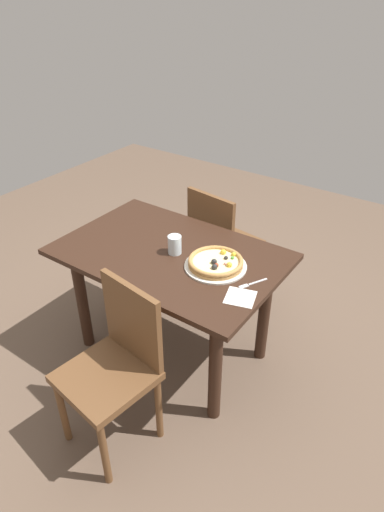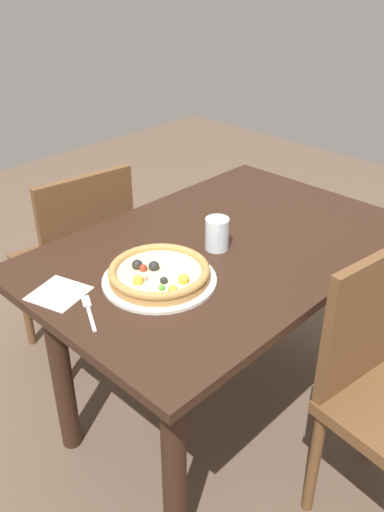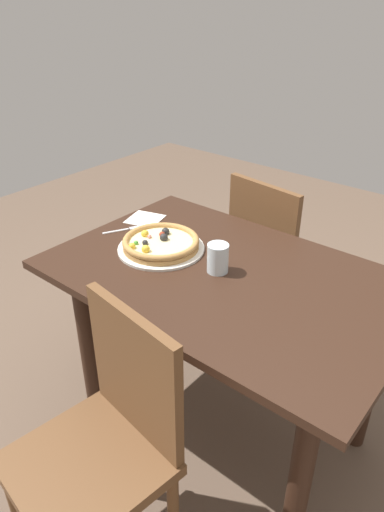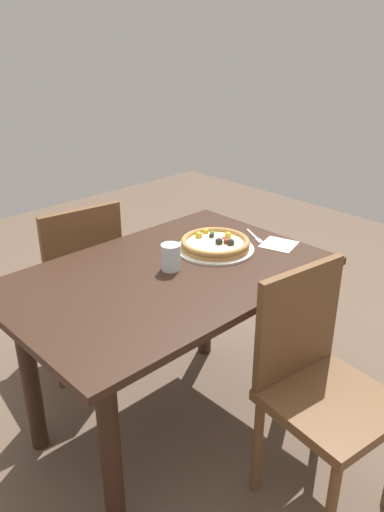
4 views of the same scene
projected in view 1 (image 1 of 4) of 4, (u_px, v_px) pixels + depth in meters
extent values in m
plane|color=brown|center=(173.00, 348.00, 2.85)|extent=(6.00, 6.00, 0.00)
cube|color=#331E14|center=(170.00, 254.00, 2.46)|extent=(1.25, 0.82, 0.03)
cylinder|color=#331E14|center=(264.00, 312.00, 2.61)|extent=(0.07, 0.07, 0.71)
cylinder|color=#331E14|center=(140.00, 261.00, 3.08)|extent=(0.07, 0.07, 0.71)
cylinder|color=#331E14|center=(215.00, 368.00, 2.23)|extent=(0.07, 0.07, 0.71)
cylinder|color=#331E14|center=(82.00, 300.00, 2.71)|extent=(0.07, 0.07, 0.71)
cylinder|color=brown|center=(222.00, 254.00, 3.43)|extent=(0.04, 0.04, 0.43)
cylinder|color=brown|center=(257.00, 270.00, 3.24)|extent=(0.04, 0.04, 0.43)
cylinder|color=brown|center=(193.00, 272.00, 3.22)|extent=(0.04, 0.04, 0.43)
cylinder|color=brown|center=(229.00, 291.00, 3.03)|extent=(0.04, 0.04, 0.43)
cube|color=brown|center=(226.00, 244.00, 3.10)|extent=(0.45, 0.45, 0.04)
cube|color=brown|center=(210.00, 224.00, 2.86)|extent=(0.38, 0.08, 0.42)
cylinder|color=brown|center=(104.00, 453.00, 1.99)|extent=(0.04, 0.04, 0.43)
cylinder|color=brown|center=(63.00, 411.00, 2.18)|extent=(0.04, 0.04, 0.43)
cylinder|color=brown|center=(159.00, 408.00, 2.20)|extent=(0.04, 0.04, 0.43)
cylinder|color=brown|center=(116.00, 373.00, 2.39)|extent=(0.04, 0.04, 0.43)
cube|color=brown|center=(106.00, 377.00, 2.07)|extent=(0.45, 0.45, 0.04)
cube|color=brown|center=(132.00, 321.00, 2.06)|extent=(0.38, 0.08, 0.42)
cylinder|color=silver|center=(216.00, 266.00, 2.32)|extent=(0.33, 0.33, 0.01)
cylinder|color=#B78447|center=(216.00, 264.00, 2.31)|extent=(0.29, 0.29, 0.02)
cylinder|color=beige|center=(216.00, 262.00, 2.31)|extent=(0.25, 0.25, 0.01)
torus|color=#B78447|center=(216.00, 261.00, 2.30)|extent=(0.29, 0.29, 0.02)
sphere|color=#4C9E38|center=(233.00, 258.00, 2.32)|extent=(0.02, 0.02, 0.02)
sphere|color=#E58C7F|center=(225.00, 264.00, 2.28)|extent=(0.02, 0.02, 0.02)
sphere|color=gold|center=(229.00, 265.00, 2.26)|extent=(0.03, 0.03, 0.03)
sphere|color=gold|center=(223.00, 252.00, 2.37)|extent=(0.03, 0.03, 0.03)
sphere|color=#262626|center=(214.00, 267.00, 2.24)|extent=(0.03, 0.03, 0.03)
sphere|color=#262626|center=(214.00, 262.00, 2.28)|extent=(0.03, 0.03, 0.03)
sphere|color=gold|center=(234.00, 254.00, 2.35)|extent=(0.03, 0.03, 0.03)
sphere|color=#262626|center=(226.00, 258.00, 2.32)|extent=(0.02, 0.02, 0.02)
sphere|color=maroon|center=(216.00, 265.00, 2.26)|extent=(0.02, 0.02, 0.02)
cube|color=silver|center=(258.00, 282.00, 2.21)|extent=(0.06, 0.10, 0.00)
cube|color=silver|center=(244.00, 286.00, 2.17)|extent=(0.04, 0.05, 0.00)
cylinder|color=silver|center=(175.00, 245.00, 2.41)|extent=(0.08, 0.08, 0.11)
cube|color=white|center=(240.00, 297.00, 2.10)|extent=(0.17, 0.17, 0.00)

